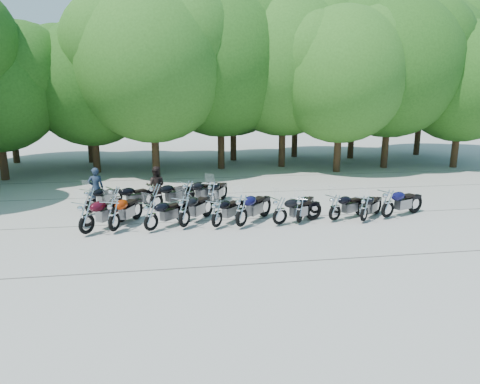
{
  "coord_description": "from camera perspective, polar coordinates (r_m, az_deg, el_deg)",
  "views": [
    {
      "loc": [
        -2.43,
        -14.39,
        4.85
      ],
      "look_at": [
        0.0,
        1.5,
        1.1
      ],
      "focal_mm": 32.0,
      "sensor_mm": 36.0,
      "label": 1
    }
  ],
  "objects": [
    {
      "name": "tree_7",
      "position": [
        29.55,
        19.52,
        15.4
      ],
      "size": [
        8.79,
        8.79,
        10.79
      ],
      "color": "#3A2614",
      "rests_on": "ground"
    },
    {
      "name": "motorcycle_9",
      "position": [
        16.87,
        16.26,
        -2.03
      ],
      "size": [
        1.93,
        1.94,
        1.18
      ],
      "primitive_type": null,
      "rotation": [
        0.0,
        0.0,
        2.36
      ],
      "color": "black",
      "rests_on": "ground"
    },
    {
      "name": "tree_10",
      "position": [
        31.91,
        -19.87,
        13.83
      ],
      "size": [
        7.78,
        7.78,
        9.55
      ],
      "color": "#3A2614",
      "rests_on": "ground"
    },
    {
      "name": "tree_14",
      "position": [
        33.2,
        15.05,
        14.39
      ],
      "size": [
        8.02,
        8.02,
        9.84
      ],
      "color": "#3A2614",
      "rests_on": "ground"
    },
    {
      "name": "tree_11",
      "position": [
        30.85,
        -11.52,
        14.08
      ],
      "size": [
        7.56,
        7.56,
        9.28
      ],
      "color": "#3A2614",
      "rests_on": "ground"
    },
    {
      "name": "tree_8",
      "position": [
        31.45,
        27.55,
        12.83
      ],
      "size": [
        7.53,
        7.53,
        9.25
      ],
      "color": "#3A2614",
      "rests_on": "ground"
    },
    {
      "name": "motorcycle_6",
      "position": [
        15.84,
        5.36,
        -2.41
      ],
      "size": [
        2.3,
        1.41,
        1.24
      ],
      "primitive_type": null,
      "rotation": [
        0.0,
        0.0,
        1.94
      ],
      "color": "black",
      "rests_on": "ground"
    },
    {
      "name": "motorcycle_2",
      "position": [
        15.4,
        -11.8,
        -3.07
      ],
      "size": [
        2.06,
        2.03,
        1.25
      ],
      "primitive_type": null,
      "rotation": [
        0.0,
        0.0,
        2.34
      ],
      "color": "black",
      "rests_on": "ground"
    },
    {
      "name": "tree_15",
      "position": [
        36.8,
        23.39,
        15.49
      ],
      "size": [
        9.67,
        9.67,
        11.86
      ],
      "color": "#3A2614",
      "rests_on": "ground"
    },
    {
      "name": "motorcycle_0",
      "position": [
        15.63,
        -19.84,
        -3.07
      ],
      "size": [
        1.99,
        2.48,
        1.4
      ],
      "primitive_type": null,
      "rotation": [
        0.0,
        0.0,
        2.56
      ],
      "color": "#3E0814",
      "rests_on": "ground"
    },
    {
      "name": "motorcycle_4",
      "position": [
        15.5,
        -3.1,
        -2.77
      ],
      "size": [
        1.89,
        2.06,
        1.21
      ],
      "primitive_type": null,
      "rotation": [
        0.0,
        0.0,
        2.44
      ],
      "color": "black",
      "rests_on": "ground"
    },
    {
      "name": "rider_1",
      "position": [
        19.0,
        -11.15,
        0.79
      ],
      "size": [
        0.93,
        0.76,
        1.74
      ],
      "primitive_type": "imported",
      "rotation": [
        0.0,
        0.0,
        3.01
      ],
      "color": "black",
      "rests_on": "ground"
    },
    {
      "name": "motorcycle_7",
      "position": [
        16.18,
        7.97,
        -2.22
      ],
      "size": [
        1.69,
        2.15,
        1.2
      ],
      "primitive_type": null,
      "rotation": [
        0.0,
        0.0,
        2.58
      ],
      "color": "black",
      "rests_on": "ground"
    },
    {
      "name": "tree_12",
      "position": [
        31.16,
        -0.92,
        14.74
      ],
      "size": [
        7.88,
        7.88,
        9.67
      ],
      "color": "#3A2614",
      "rests_on": "ground"
    },
    {
      "name": "motorcycle_8",
      "position": [
        16.68,
        12.56,
        -1.93
      ],
      "size": [
        2.21,
        1.52,
        1.21
      ],
      "primitive_type": null,
      "rotation": [
        0.0,
        0.0,
        2.02
      ],
      "color": "black",
      "rests_on": "ground"
    },
    {
      "name": "rider_0",
      "position": [
        19.22,
        -18.67,
        0.52
      ],
      "size": [
        0.73,
        0.56,
        1.77
      ],
      "primitive_type": "imported",
      "rotation": [
        0.0,
        0.0,
        3.38
      ],
      "color": "#1C283B",
      "rests_on": "ground"
    },
    {
      "name": "motorcycle_14",
      "position": [
        18.21,
        -6.89,
        -0.16
      ],
      "size": [
        2.27,
        2.26,
        1.39
      ],
      "primitive_type": null,
      "rotation": [
        0.0,
        0.0,
        2.35
      ],
      "color": "black",
      "rests_on": "ground"
    },
    {
      "name": "tree_3",
      "position": [
        25.7,
        -11.7,
        16.15
      ],
      "size": [
        8.7,
        8.7,
        10.67
      ],
      "color": "#3A2614",
      "rests_on": "ground"
    },
    {
      "name": "motorcycle_1",
      "position": [
        15.64,
        -16.49,
        -2.88
      ],
      "size": [
        1.58,
        2.51,
        1.36
      ],
      "primitive_type": null,
      "rotation": [
        0.0,
        0.0,
        2.76
      ],
      "color": "#9E2805",
      "rests_on": "ground"
    },
    {
      "name": "tree_2",
      "position": [
        27.66,
        -19.28,
        13.38
      ],
      "size": [
        7.31,
        7.31,
        8.97
      ],
      "color": "#3A2614",
      "rests_on": "ground"
    },
    {
      "name": "motorcycle_11",
      "position": [
        18.35,
        -19.31,
        -0.97
      ],
      "size": [
        1.73,
        2.18,
        1.23
      ],
      "primitive_type": null,
      "rotation": [
        0.0,
        0.0,
        2.57
      ],
      "color": "black",
      "rests_on": "ground"
    },
    {
      "name": "ground",
      "position": [
        15.38,
        0.85,
        -5.25
      ],
      "size": [
        90.0,
        90.0,
        0.0
      ],
      "primitive_type": "plane",
      "color": "gray",
      "rests_on": "ground"
    },
    {
      "name": "motorcycle_12",
      "position": [
        18.18,
        -16.24,
        -0.81
      ],
      "size": [
        2.24,
        1.84,
        1.27
      ],
      "primitive_type": null,
      "rotation": [
        0.0,
        0.0,
        2.17
      ],
      "color": "black",
      "rests_on": "ground"
    },
    {
      "name": "tree_6",
      "position": [
        27.13,
        13.35,
        14.82
      ],
      "size": [
        8.0,
        8.0,
        9.82
      ],
      "color": "#3A2614",
      "rests_on": "ground"
    },
    {
      "name": "tree_9",
      "position": [
        33.86,
        -28.6,
        12.71
      ],
      "size": [
        7.59,
        7.59,
        9.32
      ],
      "color": "#3A2614",
      "rests_on": "ground"
    },
    {
      "name": "tree_13",
      "position": [
        33.17,
        7.53,
        15.08
      ],
      "size": [
        8.31,
        8.31,
        10.2
      ],
      "color": "#3A2614",
      "rests_on": "ground"
    },
    {
      "name": "motorcycle_10",
      "position": [
        17.61,
        19.14,
        -1.37
      ],
      "size": [
        2.43,
        1.57,
        1.32
      ],
      "primitive_type": null,
      "rotation": [
        0.0,
        0.0,
        1.97
      ],
      "color": "#0E0D3B",
      "rests_on": "ground"
    },
    {
      "name": "motorcycle_5",
      "position": [
        15.5,
        0.2,
        -2.4
      ],
      "size": [
        2.18,
        2.38,
        1.4
      ],
      "primitive_type": null,
      "rotation": [
        0.0,
        0.0,
        2.43
      ],
      "color": "#0D0C36",
      "rests_on": "ground"
    },
    {
      "name": "motorcycle_3",
      "position": [
        15.58,
        -7.45,
        -2.51
      ],
      "size": [
        1.92,
        2.41,
        1.36
      ],
      "primitive_type": null,
      "rotation": [
        0.0,
        0.0,
        2.56
      ],
      "color": "black",
      "rests_on": "ground"
    },
    {
      "name": "motorcycle_13",
      "position": [
        18.14,
        -11.14,
        -0.5
      ],
      "size": [
        2.28,
        1.94,
        1.31
      ],
      "primitive_type": null,
      "rotation": [
        0.0,
        0.0,
        2.21
      ],
      "color": "black",
      "rests_on": "ground"
    },
    {
      "name": "tree_4",
      "position": [
        27.7,
        -2.64,
        16.81
      ],
      "size": [
        9.13,
        9.13,
        11.2
      ],
      "color": "#3A2614",
      "rests_on": "ground"
    },
    {
      "name": "motorcycle_15",
      "position": [
        18.28,
        -3.85,
        -0.18
      ],
      "size": [
        1.6,
        2.38,
        1.3
      ],
      "primitive_type": null,
      "rotation": [
        0.0,
        0.0,
        2.71
      ],
      "color": "black",
      "rests_on": "ground"
    },
    {
      "name": "tree_5",
      "position": [
        28.53,
        5.85,
        16.53
      ],
      "size": [
        9.04,
        9.04,
        11.1
      ],
      "color": "#3A2614",
      "rests_on": "ground"
    }
  ]
}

